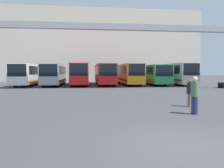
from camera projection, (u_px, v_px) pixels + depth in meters
ground_plane at (186, 147)px, 6.16m from camera, size 200.00×200.00×0.00m
building_backdrop at (98, 48)px, 50.92m from camera, size 44.05×12.00×15.18m
overhead_gantry at (110, 34)px, 25.66m from camera, size 32.69×0.80×7.67m
bus_slot_0 at (30, 73)px, 32.99m from camera, size 2.50×12.38×3.12m
bus_slot_1 at (54, 73)px, 32.54m from camera, size 2.51×10.60×3.12m
bus_slot_2 at (80, 73)px, 33.01m from camera, size 2.52×10.68×3.21m
bus_slot_3 at (104, 73)px, 34.13m from camera, size 2.53×12.03×3.17m
bus_slot_4 at (129, 73)px, 34.10m from camera, size 2.48×11.09×3.20m
bus_slot_5 at (151, 73)px, 35.09m from camera, size 2.63×12.21×3.03m
bus_slot_6 at (174, 73)px, 35.28m from camera, size 2.57×11.72×3.30m
pedestrian_near_center at (189, 92)px, 13.03m from camera, size 0.34×0.34×1.63m
pedestrian_near_left at (195, 94)px, 10.74m from camera, size 0.39×0.39×1.87m
tire_stack at (222, 85)px, 27.30m from camera, size 1.04×1.04×0.72m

